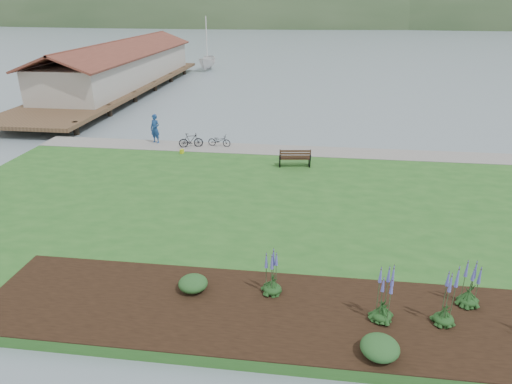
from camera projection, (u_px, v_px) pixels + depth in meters
The scene contains 18 objects.
ground at pixel (283, 199), 23.62m from camera, with size 600.00×600.00×0.00m, color slate.
lawn at pixel (280, 212), 21.71m from camera, with size 34.00×20.00×0.40m, color #255E21.
shoreline_path at pixel (291, 150), 29.75m from camera, with size 34.00×2.20×0.03m, color gray.
garden_bed at pixel (356, 318), 14.16m from camera, with size 24.00×4.40×0.04m, color black.
far_hillside at pixel (368, 25), 176.30m from camera, with size 580.00×80.00×38.00m, color #314B2A, non-canonical shape.
pier_pavilion at pixel (121, 67), 50.07m from camera, with size 8.00×36.00×5.40m.
park_bench at pixel (295, 158), 26.74m from camera, with size 1.90×0.96×1.13m.
person at pixel (155, 126), 30.89m from camera, with size 0.85×0.58×2.34m, color navy.
bicycle_a at pixel (219, 141), 30.44m from camera, with size 1.56×0.54×0.82m, color black.
bicycle_b at pixel (191, 140), 30.23m from camera, with size 1.61×0.46×0.97m, color black.
sailboat at pixel (208, 70), 65.61m from camera, with size 8.82×8.98×23.24m, color silver.
pannier at pixel (182, 151), 29.19m from camera, with size 0.16×0.25×0.27m, color #C6CA17.
echium_0 at pixel (384, 295), 13.70m from camera, with size 0.62×0.62×2.15m.
echium_1 at pixel (447, 299), 13.57m from camera, with size 0.62×0.62×2.29m.
echium_4 at pixel (273, 273), 15.05m from camera, with size 0.62×0.62×1.92m.
echium_5 at pixel (471, 286), 14.50m from camera, with size 0.62×0.62×1.75m.
shrub_0 at pixel (193, 283), 15.41m from camera, with size 1.00×1.00×0.50m, color #1E4C21.
shrub_1 at pixel (380, 348), 12.56m from camera, with size 1.09×1.09×0.54m, color #1E4C21.
Camera 1 is at (1.40, -21.59, 9.58)m, focal length 32.00 mm.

